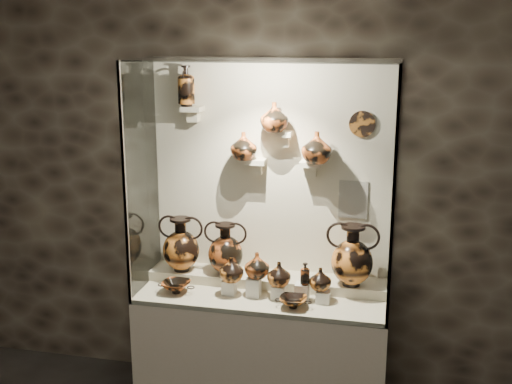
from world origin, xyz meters
The scene contains 36 objects.
wall_back centered at (0.00, 2.50, 1.60)m, with size 5.00×0.02×3.20m, color black.
plinth centered at (0.00, 2.18, 0.40)m, with size 1.70×0.60×0.80m, color beige.
front_tier centered at (0.00, 2.18, 0.82)m, with size 1.68×0.58×0.03m, color #C1B495.
rear_tier centered at (0.00, 2.35, 0.85)m, with size 1.70×0.25×0.10m, color #C1B495.
back_panel centered at (0.00, 2.50, 1.60)m, with size 1.70×0.03×1.60m, color beige.
glass_front centered at (0.00, 1.88, 1.60)m, with size 1.70×0.01×1.60m, color white.
glass_left centered at (-0.85, 2.18, 1.60)m, with size 0.01×0.60×1.60m, color white.
glass_right centered at (0.85, 2.18, 1.60)m, with size 0.01×0.60×1.60m, color white.
glass_top centered at (0.00, 2.18, 2.40)m, with size 1.70×0.60×0.01m, color white.
frame_post_left centered at (-0.84, 1.89, 1.60)m, with size 0.02×0.02×1.60m, color gray.
frame_post_right centered at (0.84, 1.89, 1.60)m, with size 0.02×0.02×1.60m, color gray.
pedestal_a centered at (-0.22, 2.13, 0.88)m, with size 0.09×0.09×0.10m, color silver.
pedestal_b centered at (-0.05, 2.13, 0.90)m, with size 0.09×0.09×0.13m, color silver.
pedestal_c centered at (0.12, 2.13, 0.88)m, with size 0.09×0.09×0.09m, color silver.
pedestal_d centered at (0.28, 2.13, 0.89)m, with size 0.09×0.09×0.12m, color silver.
pedestal_e centered at (0.42, 2.13, 0.87)m, with size 0.09×0.09×0.08m, color silver.
bracket_ul centered at (-0.55, 2.42, 2.05)m, with size 0.14×0.12×0.04m, color beige.
bracket_ca centered at (-0.10, 2.42, 1.70)m, with size 0.14×0.12×0.04m, color beige.
bracket_cb centered at (0.10, 2.42, 1.90)m, with size 0.10×0.12×0.04m, color beige.
bracket_cc centered at (0.28, 2.42, 1.70)m, with size 0.14×0.12×0.04m, color beige.
amphora_left centered at (-0.62, 2.31, 1.10)m, with size 0.32×0.32×0.39m, color orange, non-canonical shape.
amphora_mid centered at (-0.30, 2.32, 1.08)m, with size 0.30×0.30×0.37m, color #AB4D1E, non-canonical shape.
amphora_right centered at (0.59, 2.30, 1.11)m, with size 0.34×0.34×0.42m, color orange, non-canonical shape.
jug_a centered at (-0.20, 2.11, 1.02)m, with size 0.17×0.17×0.17m, color orange.
jug_b centered at (-0.03, 2.15, 1.05)m, with size 0.17×0.17×0.18m, color #AB4D1E.
jug_c centered at (0.12, 2.13, 1.00)m, with size 0.16×0.16×0.17m, color orange.
jug_e centered at (0.40, 2.15, 0.99)m, with size 0.15×0.15×0.15m, color orange.
lekythos_small centered at (0.30, 2.11, 1.03)m, with size 0.07×0.07×0.17m, color #AB4D1E, non-canonical shape.
kylix_left centered at (-0.58, 2.07, 0.88)m, with size 0.25×0.21×0.10m, color #AB4D1E, non-canonical shape.
kylix_right centered at (0.24, 2.00, 0.88)m, with size 0.23×0.19×0.09m, color orange, non-canonical shape.
lekythos_tall centered at (-0.58, 2.41, 2.22)m, with size 0.13×0.13×0.31m, color orange, non-canonical shape.
ovoid_vase_a centered at (-0.18, 2.38, 1.81)m, with size 0.18×0.18×0.19m, color #AB4D1E.
ovoid_vase_b centered at (0.04, 2.38, 2.02)m, with size 0.19×0.19×0.20m, color #AB4D1E.
ovoid_vase_c centered at (0.32, 2.37, 1.82)m, with size 0.20×0.20×0.21m, color #AB4D1E.
wall_plate centered at (0.61, 2.47, 1.97)m, with size 0.18×0.18×0.02m, color #94551D.
info_placard centered at (0.57, 2.47, 1.45)m, with size 0.20×0.01×0.26m, color beige.
Camera 1 is at (0.84, -1.80, 2.58)m, focal length 45.00 mm.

